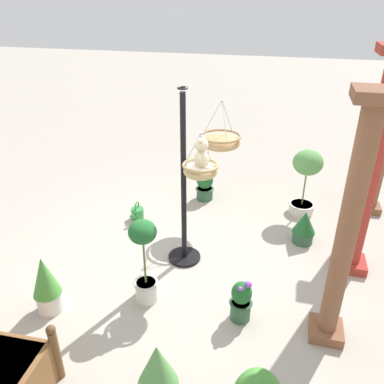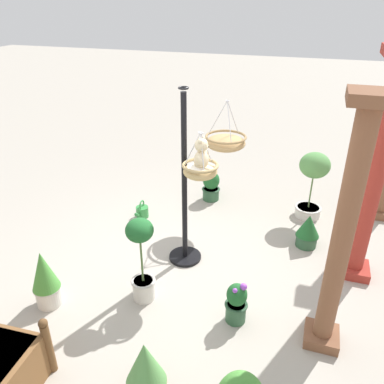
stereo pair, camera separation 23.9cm
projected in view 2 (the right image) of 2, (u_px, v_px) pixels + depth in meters
The scene contains 15 objects.
ground_plane at pixel (187, 264), 5.22m from camera, with size 40.00×40.00×0.00m, color #A8A093.
display_pole_central at pixel (185, 213), 5.02m from camera, with size 0.44×0.44×2.34m.
hanging_basket_with_teddy at pixel (200, 170), 4.50m from camera, with size 0.43×0.43×0.56m.
teddy_bear at pixel (202, 156), 4.41m from camera, with size 0.28×0.25×0.40m.
hanging_basket_left_high at pixel (226, 142), 5.75m from camera, with size 0.62×0.62×0.74m.
greenhouse_pillar_right at pixel (342, 241), 3.49m from camera, with size 0.37×0.37×2.62m.
greenhouse_pillar_far_back at pixel (374, 179), 4.44m from camera, with size 0.41×0.41×2.81m.
potted_plant_fern_front at pixel (236, 303), 4.21m from camera, with size 0.26×0.26×0.53m.
potted_plant_flowering_red at pixel (141, 258), 4.37m from camera, with size 0.31×0.31×1.09m.
potted_plant_tall_leafy at pixel (45, 279), 4.39m from camera, with size 0.32×0.32×0.73m.
potted_plant_bushy_green at pixel (308, 231), 5.49m from camera, with size 0.33×0.33×0.50m.
potted_plant_small_succulent at pixel (211, 186), 6.75m from camera, with size 0.32×0.32×0.55m.
potted_plant_conical_shrub at pixel (146, 370), 3.39m from camera, with size 0.37×0.37×0.63m.
potted_plant_trailing_ivy at pixel (313, 179), 6.05m from camera, with size 0.47×0.47×1.10m.
watering_can at pixel (142, 211), 6.28m from camera, with size 0.35×0.20×0.30m.
Camera 2 is at (3.97, 1.36, 3.26)m, focal length 36.12 mm.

